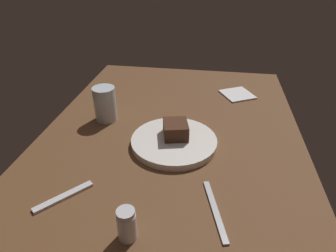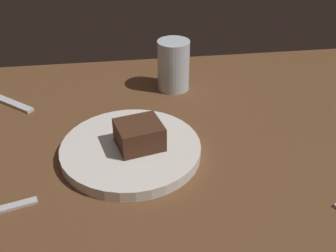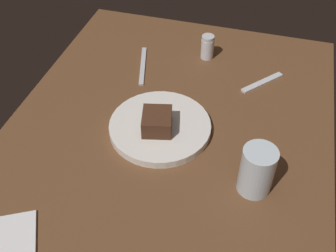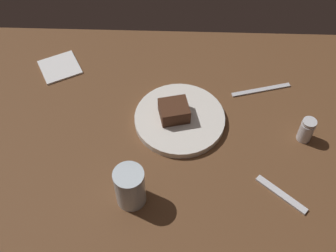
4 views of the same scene
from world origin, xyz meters
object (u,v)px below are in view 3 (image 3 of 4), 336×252
(water_glass, at_px, (257,170))
(folded_napkin, at_px, (7,240))
(dessert_plate, at_px, (160,127))
(dessert_spoon, at_px, (262,83))
(chocolate_cake_slice, at_px, (157,122))
(butter_knife, at_px, (143,66))
(salt_shaker, at_px, (207,47))

(water_glass, distance_m, folded_napkin, 0.54)
(dessert_plate, bearing_deg, dessert_spoon, 138.74)
(chocolate_cake_slice, bearing_deg, butter_knife, -154.35)
(water_glass, height_order, folded_napkin, water_glass)
(butter_knife, distance_m, folded_napkin, 0.65)
(chocolate_cake_slice, distance_m, salt_shaker, 0.37)
(dessert_plate, height_order, salt_shaker, salt_shaker)
(water_glass, relative_size, dessert_spoon, 0.80)
(butter_knife, relative_size, folded_napkin, 1.61)
(salt_shaker, relative_size, dessert_spoon, 0.51)
(chocolate_cake_slice, distance_m, butter_knife, 0.30)
(chocolate_cake_slice, bearing_deg, folded_napkin, -28.69)
(dessert_plate, bearing_deg, butter_knife, -152.44)
(folded_napkin, bearing_deg, water_glass, 120.46)
(folded_napkin, bearing_deg, dessert_plate, 152.08)
(salt_shaker, bearing_deg, water_glass, 23.82)
(water_glass, xyz_separation_m, butter_knife, (-0.37, -0.39, -0.06))
(butter_knife, bearing_deg, chocolate_cake_slice, -169.68)
(chocolate_cake_slice, relative_size, butter_knife, 0.43)
(chocolate_cake_slice, xyz_separation_m, folded_napkin, (0.38, -0.21, -0.04))
(folded_napkin, bearing_deg, butter_knife, 173.19)
(water_glass, relative_size, folded_napkin, 1.02)
(dessert_plate, relative_size, salt_shaker, 3.42)
(chocolate_cake_slice, relative_size, water_glass, 0.68)
(butter_knife, bearing_deg, dessert_spoon, -102.92)
(chocolate_cake_slice, xyz_separation_m, salt_shaker, (-0.37, 0.05, -0.01))
(chocolate_cake_slice, height_order, butter_knife, chocolate_cake_slice)
(dessert_plate, height_order, chocolate_cake_slice, chocolate_cake_slice)
(dessert_plate, height_order, folded_napkin, dessert_plate)
(dessert_plate, height_order, butter_knife, dessert_plate)
(butter_knife, bearing_deg, salt_shaker, -75.84)
(dessert_spoon, distance_m, folded_napkin, 0.79)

